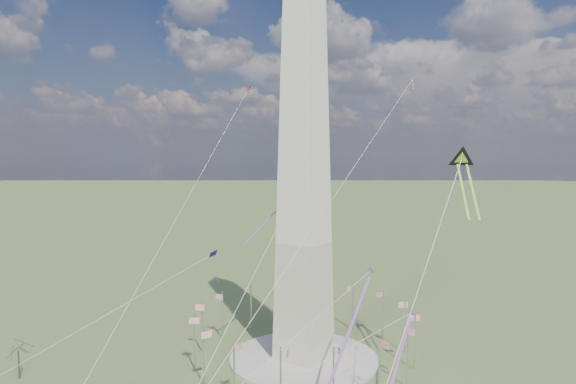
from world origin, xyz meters
The scene contains 12 objects.
ground centered at (0.00, 0.00, 0.00)m, with size 2000.00×2000.00×0.00m, color #44562B.
plaza centered at (0.00, 0.00, 0.40)m, with size 36.00×36.00×0.80m, color #B2ACA3.
washington_monument centered at (0.00, 0.00, 47.95)m, with size 15.56×15.56×100.00m.
flagpole_ring centered at (0.00, 0.00, 7.27)m, with size 54.40×54.40×13.00m.
tree_far centered at (-46.94, -44.16, 6.70)m, with size 5.37×5.37×9.41m.
kite_delta_black centered at (34.34, 8.44, 47.94)m, with size 10.88×16.97×14.05m.
kite_diamond_purple centered at (-27.86, -1.38, 22.29)m, with size 2.01×3.03×9.10m.
kite_streamer_left centered at (20.39, -12.08, 19.86)m, with size 4.56×23.71×16.32m.
kite_streamer_mid centered at (-7.76, 1.67, 37.30)m, with size 3.77×20.94×14.39m.
kite_streamer_right centered at (26.64, -4.75, 10.29)m, with size 4.01×22.17×15.24m.
kite_small_red centered at (-41.76, 31.91, 71.20)m, with size 1.35×2.23×5.18m.
kite_small_white centered at (7.11, 50.93, 72.41)m, with size 1.05×1.56×3.85m.
Camera 1 is at (64.65, -102.25, 49.63)m, focal length 32.00 mm.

